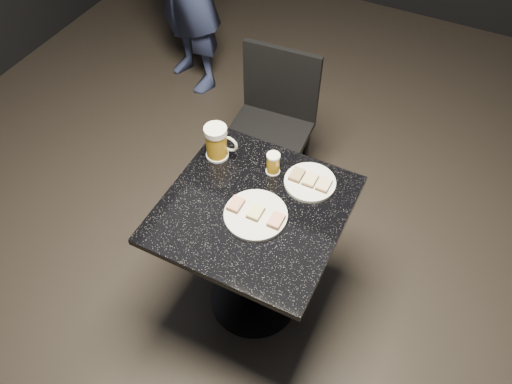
# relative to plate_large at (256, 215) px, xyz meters

# --- Properties ---
(floor) EXTENTS (6.00, 6.00, 0.00)m
(floor) POSITION_rel_plate_large_xyz_m (-0.03, 0.04, -0.76)
(floor) COLOR black
(floor) RESTS_ON ground
(plate_large) EXTENTS (0.25, 0.25, 0.01)m
(plate_large) POSITION_rel_plate_large_xyz_m (0.00, 0.00, 0.00)
(plate_large) COLOR silver
(plate_large) RESTS_ON table
(plate_small) EXTENTS (0.21, 0.21, 0.01)m
(plate_small) POSITION_rel_plate_large_xyz_m (0.12, 0.25, 0.00)
(plate_small) COLOR white
(plate_small) RESTS_ON table
(table) EXTENTS (0.70, 0.70, 0.75)m
(table) POSITION_rel_plate_large_xyz_m (-0.03, 0.04, -0.25)
(table) COLOR black
(table) RESTS_ON floor
(beer_mug) EXTENTS (0.14, 0.10, 0.16)m
(beer_mug) POSITION_rel_plate_large_xyz_m (-0.29, 0.22, 0.07)
(beer_mug) COLOR white
(beer_mug) RESTS_ON table
(beer_tumbler) EXTENTS (0.06, 0.06, 0.10)m
(beer_tumbler) POSITION_rel_plate_large_xyz_m (-0.04, 0.24, 0.04)
(beer_tumbler) COLOR silver
(beer_tumbler) RESTS_ON table
(chair) EXTENTS (0.44, 0.44, 0.88)m
(chair) POSITION_rel_plate_large_xyz_m (-0.29, 0.77, -0.26)
(chair) COLOR black
(chair) RESTS_ON floor
(canapes_on_plate_large) EXTENTS (0.22, 0.07, 0.02)m
(canapes_on_plate_large) POSITION_rel_plate_large_xyz_m (0.00, 0.00, 0.02)
(canapes_on_plate_large) COLOR #4C3521
(canapes_on_plate_large) RESTS_ON plate_large
(canapes_on_plate_small) EXTENTS (0.17, 0.07, 0.02)m
(canapes_on_plate_small) POSITION_rel_plate_large_xyz_m (0.12, 0.25, 0.02)
(canapes_on_plate_small) COLOR #4C3521
(canapes_on_plate_small) RESTS_ON plate_small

